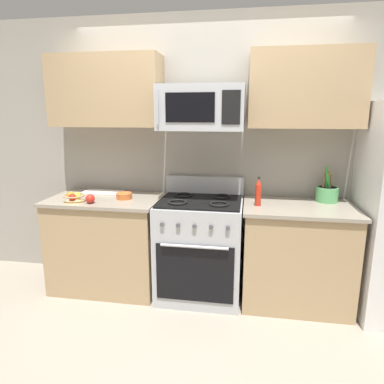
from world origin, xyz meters
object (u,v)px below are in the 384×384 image
Objects in this scene: microwave at (201,108)px; apple_loose at (90,199)px; utensil_crock at (327,193)px; bottle_hot_sauce at (258,192)px; fruit_basket at (74,198)px; prep_bowl at (124,196)px; range_oven at (200,247)px; cutting_board at (102,192)px.

apple_loose is at bearing -165.94° from microwave.
bottle_hot_sauce is at bearing -158.18° from utensil_crock.
prep_bowl is (0.40, 0.20, -0.01)m from fruit_basket.
microwave is 3.78× the size of fruit_basket.
prep_bowl is (0.24, 0.21, -0.01)m from apple_loose.
fruit_basket is at bearing -170.01° from range_oven.
apple_loose is at bearing -167.56° from range_oven.
apple_loose is (-0.96, -0.21, 0.48)m from range_oven.
cutting_board is at bearing 99.13° from apple_loose.
fruit_basket is at bearing 175.12° from apple_loose.
apple_loose is at bearing -168.74° from utensil_crock.
prep_bowl is at bearing 178.07° from bottle_hot_sauce.
apple_loose is (-2.10, -0.42, -0.03)m from utensil_crock.
range_oven is 3.36× the size of utensil_crock.
cutting_board is 1.54× the size of bottle_hot_sauce.
utensil_crock is at bearing 10.24° from range_oven.
cutting_board is 1.56m from bottle_hot_sauce.
fruit_basket reaches higher than prep_bowl.
range_oven reaches higher than fruit_basket.
range_oven reaches higher than prep_bowl.
cutting_board is 2.61× the size of prep_bowl.
utensil_crock is at bearing 8.82° from microwave.
range_oven is 0.76m from bottle_hot_sauce.
utensil_crock is at bearing 0.71° from cutting_board.
microwave reaches higher than prep_bowl.
cutting_board is 0.35m from prep_bowl.
utensil_crock is (1.13, 0.18, -0.75)m from microwave.
microwave is at bearing 14.06° from apple_loose.
microwave is at bearing -171.18° from utensil_crock.
range_oven is 0.86m from prep_bowl.
microwave is 1.89× the size of cutting_board.
range_oven is at bearing 0.18° from prep_bowl.
bottle_hot_sauce is at bearing 5.39° from fruit_basket.
utensil_crock reaches higher than cutting_board.
bottle_hot_sauce is (1.64, 0.15, 0.08)m from fruit_basket.
range_oven is 1.10m from apple_loose.
microwave reaches higher than apple_loose.
prep_bowl is (0.30, -0.18, 0.02)m from cutting_board.
range_oven is 1.24m from fruit_basket.
bottle_hot_sauce is 1.24m from prep_bowl.
prep_bowl is at bearing -179.82° from range_oven.
microwave is 1.37m from utensil_crock.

